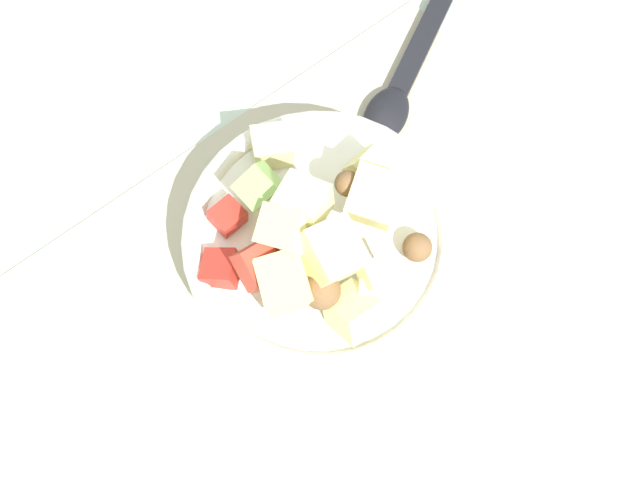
# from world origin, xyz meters

# --- Properties ---
(ground_plane) EXTENTS (2.40, 2.40, 0.00)m
(ground_plane) POSITION_xyz_m (0.00, 0.00, 0.00)
(ground_plane) COLOR silver
(placemat) EXTENTS (0.47, 0.30, 0.01)m
(placemat) POSITION_xyz_m (0.00, 0.00, 0.00)
(placemat) COLOR #BCB299
(placemat) RESTS_ON ground_plane
(salad_bowl) EXTENTS (0.21, 0.21, 0.11)m
(salad_bowl) POSITION_xyz_m (0.02, 0.01, 0.04)
(salad_bowl) COLOR white
(salad_bowl) RESTS_ON placemat
(serving_spoon) EXTENTS (0.19, 0.12, 0.01)m
(serving_spoon) POSITION_xyz_m (0.17, 0.09, 0.01)
(serving_spoon) COLOR black
(serving_spoon) RESTS_ON placemat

